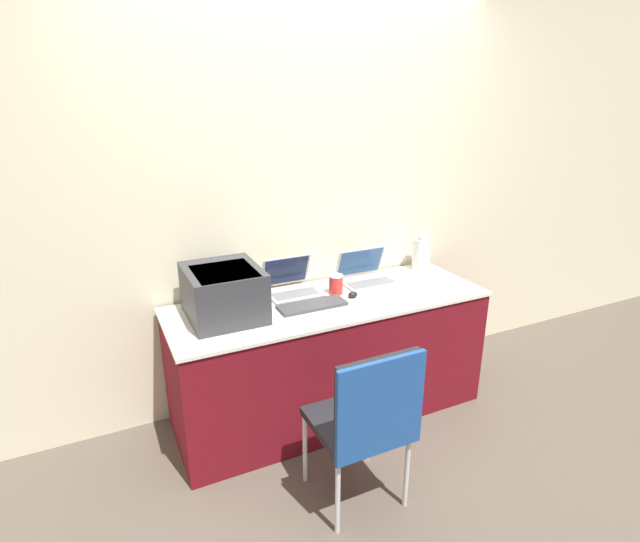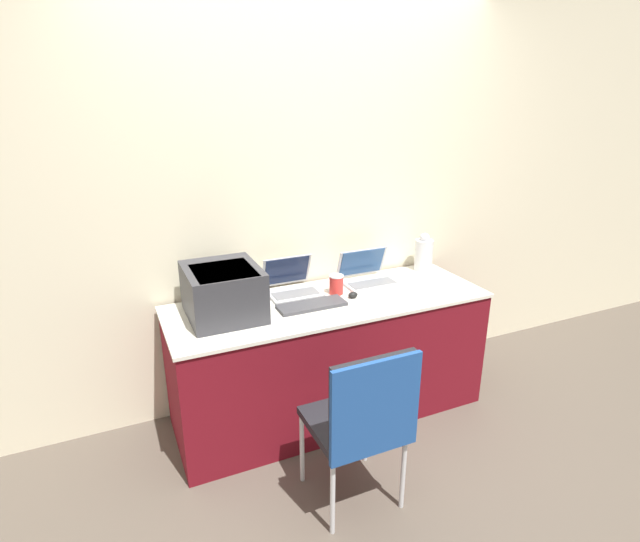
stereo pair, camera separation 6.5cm
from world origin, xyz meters
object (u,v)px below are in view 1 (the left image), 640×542
object	(u,v)px
printer	(224,291)
mouse	(353,295)
external_keyboard	(312,305)
coffee_cup	(336,284)
laptop_right	(367,275)
chair	(368,414)
laptop_left	(291,286)
metal_pitcher	(421,253)

from	to	relation	value
printer	mouse	size ratio (longest dim) A/B	7.41
external_keyboard	coffee_cup	bearing A→B (deg)	29.66
laptop_right	chair	xyz separation A→B (m)	(-0.55, -0.95, -0.27)
chair	mouse	bearing A→B (deg)	66.04
printer	external_keyboard	bearing A→B (deg)	-10.39
mouse	external_keyboard	bearing A→B (deg)	-175.88
external_keyboard	coffee_cup	size ratio (longest dim) A/B	3.33
laptop_left	coffee_cup	world-z (taller)	laptop_left
laptop_left	laptop_right	bearing A→B (deg)	-4.53
laptop_left	metal_pitcher	xyz separation A→B (m)	(0.98, 0.02, 0.07)
printer	metal_pitcher	world-z (taller)	printer
chair	metal_pitcher	bearing A→B (deg)	45.01
laptop_right	mouse	bearing A→B (deg)	-137.95
coffee_cup	mouse	distance (m)	0.13
external_keyboard	metal_pitcher	xyz separation A→B (m)	(0.95, 0.27, 0.11)
laptop_right	coffee_cup	bearing A→B (deg)	-162.91
printer	laptop_left	xyz separation A→B (m)	(0.46, 0.16, -0.10)
printer	mouse	xyz separation A→B (m)	(0.76, -0.07, -0.13)
coffee_cup	metal_pitcher	distance (m)	0.75
laptop_left	external_keyboard	xyz separation A→B (m)	(0.03, -0.24, -0.04)
laptop_left	mouse	size ratio (longest dim) A/B	5.30
coffee_cup	metal_pitcher	size ratio (longest dim) A/B	0.45
printer	external_keyboard	world-z (taller)	printer
coffee_cup	chair	bearing A→B (deg)	-107.87
coffee_cup	metal_pitcher	xyz separation A→B (m)	(0.74, 0.15, 0.06)
coffee_cup	chair	xyz separation A→B (m)	(-0.28, -0.87, -0.28)
mouse	chair	size ratio (longest dim) A/B	0.07
external_keyboard	mouse	distance (m)	0.28
printer	coffee_cup	xyz separation A→B (m)	(0.70, 0.03, -0.09)
mouse	chair	xyz separation A→B (m)	(-0.34, -0.77, -0.24)
printer	coffee_cup	world-z (taller)	printer
laptop_left	mouse	world-z (taller)	laptop_left
laptop_right	coffee_cup	distance (m)	0.28
laptop_left	metal_pitcher	world-z (taller)	metal_pitcher
mouse	chair	bearing A→B (deg)	-113.96
laptop_left	coffee_cup	bearing A→B (deg)	-26.70
laptop_right	metal_pitcher	xyz separation A→B (m)	(0.47, 0.06, 0.07)
mouse	metal_pitcher	world-z (taller)	metal_pitcher
laptop_left	laptop_right	distance (m)	0.51
external_keyboard	mouse	xyz separation A→B (m)	(0.28, 0.02, 0.01)
coffee_cup	metal_pitcher	bearing A→B (deg)	11.19
laptop_right	external_keyboard	distance (m)	0.52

